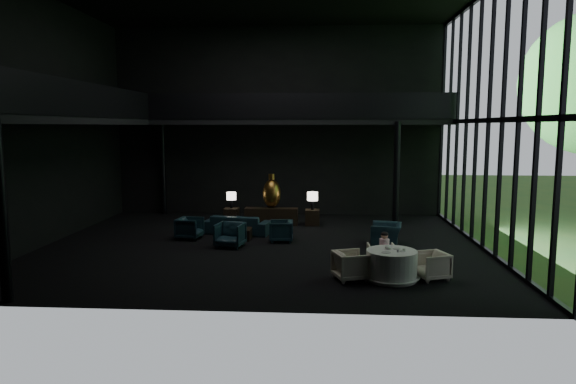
# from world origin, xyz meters

# --- Properties ---
(floor) EXTENTS (14.00, 12.00, 0.02)m
(floor) POSITION_xyz_m (0.00, 0.00, 0.00)
(floor) COLOR black
(floor) RESTS_ON ground
(wall_back) EXTENTS (14.00, 0.04, 8.00)m
(wall_back) POSITION_xyz_m (0.00, 6.00, 4.00)
(wall_back) COLOR black
(wall_back) RESTS_ON ground
(wall_front) EXTENTS (14.00, 0.04, 8.00)m
(wall_front) POSITION_xyz_m (0.00, -6.00, 4.00)
(wall_front) COLOR black
(wall_front) RESTS_ON ground
(wall_left) EXTENTS (0.04, 12.00, 8.00)m
(wall_left) POSITION_xyz_m (-7.00, 0.00, 4.00)
(wall_left) COLOR black
(wall_left) RESTS_ON ground
(curtain_wall) EXTENTS (0.20, 12.00, 8.00)m
(curtain_wall) POSITION_xyz_m (6.95, 0.00, 4.00)
(curtain_wall) COLOR black
(curtain_wall) RESTS_ON ground
(mezzanine_left) EXTENTS (2.00, 12.00, 0.25)m
(mezzanine_left) POSITION_xyz_m (-6.00, 0.00, 4.00)
(mezzanine_left) COLOR black
(mezzanine_left) RESTS_ON wall_left
(mezzanine_back) EXTENTS (12.00, 2.00, 0.25)m
(mezzanine_back) POSITION_xyz_m (1.00, 5.00, 4.00)
(mezzanine_back) COLOR black
(mezzanine_back) RESTS_ON wall_back
(railing_left) EXTENTS (0.06, 12.00, 1.00)m
(railing_left) POSITION_xyz_m (-5.00, 0.00, 4.60)
(railing_left) COLOR black
(railing_left) RESTS_ON mezzanine_left
(railing_back) EXTENTS (12.00, 0.06, 1.00)m
(railing_back) POSITION_xyz_m (1.00, 4.00, 4.60)
(railing_back) COLOR black
(railing_back) RESTS_ON mezzanine_back
(column_sw) EXTENTS (0.24, 0.24, 4.00)m
(column_sw) POSITION_xyz_m (-5.00, -5.70, 2.00)
(column_sw) COLOR black
(column_sw) RESTS_ON floor
(column_nw) EXTENTS (0.24, 0.24, 4.00)m
(column_nw) POSITION_xyz_m (-5.00, 5.70, 2.00)
(column_nw) COLOR black
(column_nw) RESTS_ON floor
(column_ne) EXTENTS (0.24, 0.24, 4.00)m
(column_ne) POSITION_xyz_m (4.80, 4.00, 2.00)
(column_ne) COLOR black
(column_ne) RESTS_ON floor
(console) EXTENTS (2.07, 0.47, 0.66)m
(console) POSITION_xyz_m (-0.06, 3.48, 0.33)
(console) COLOR black
(console) RESTS_ON floor
(bronze_urn) EXTENTS (0.71, 0.71, 1.32)m
(bronze_urn) POSITION_xyz_m (-0.06, 3.66, 1.22)
(bronze_urn) COLOR #AE8F41
(bronze_urn) RESTS_ON console
(side_table_left) EXTENTS (0.56, 0.56, 0.61)m
(side_table_left) POSITION_xyz_m (-1.66, 3.65, 0.31)
(side_table_left) COLOR black
(side_table_left) RESTS_ON floor
(table_lamp_left) EXTENTS (0.38, 0.38, 0.63)m
(table_lamp_left) POSITION_xyz_m (-1.66, 3.67, 1.06)
(table_lamp_left) COLOR black
(table_lamp_left) RESTS_ON side_table_left
(side_table_right) EXTENTS (0.55, 0.55, 0.61)m
(side_table_right) POSITION_xyz_m (1.54, 3.52, 0.30)
(side_table_right) COLOR black
(side_table_right) RESTS_ON floor
(table_lamp_right) EXTENTS (0.41, 0.41, 0.69)m
(table_lamp_right) POSITION_xyz_m (1.54, 3.50, 1.10)
(table_lamp_right) COLOR black
(table_lamp_right) RESTS_ON side_table_right
(sofa) EXTENTS (2.66, 1.19, 1.00)m
(sofa) POSITION_xyz_m (-1.10, 1.75, 0.50)
(sofa) COLOR black
(sofa) RESTS_ON floor
(lounge_armchair_west) EXTENTS (0.87, 0.91, 0.84)m
(lounge_armchair_west) POSITION_xyz_m (-2.60, 0.79, 0.42)
(lounge_armchair_west) COLOR #1C343A
(lounge_armchair_west) RESTS_ON floor
(lounge_armchair_east) EXTENTS (0.73, 0.78, 0.78)m
(lounge_armchair_east) POSITION_xyz_m (0.54, 0.59, 0.39)
(lounge_armchair_east) COLOR black
(lounge_armchair_east) RESTS_ON floor
(lounge_armchair_south) EXTENTS (1.06, 1.01, 0.95)m
(lounge_armchair_south) POSITION_xyz_m (-1.02, -0.31, 0.48)
(lounge_armchair_south) COLOR #1B373E
(lounge_armchair_south) RESTS_ON floor
(window_armchair) EXTENTS (0.87, 1.17, 0.94)m
(window_armchair) POSITION_xyz_m (3.98, 0.31, 0.47)
(window_armchair) COLOR #182C3D
(window_armchair) RESTS_ON floor
(coffee_table) EXTENTS (0.83, 0.83, 0.37)m
(coffee_table) POSITION_xyz_m (-0.92, 0.88, 0.18)
(coffee_table) COLOR black
(coffee_table) RESTS_ON floor
(dining_table) EXTENTS (1.43, 1.43, 0.75)m
(dining_table) POSITION_xyz_m (3.63, -3.52, 0.33)
(dining_table) COLOR white
(dining_table) RESTS_ON floor
(dining_chair_north) EXTENTS (0.71, 0.67, 0.71)m
(dining_chair_north) POSITION_xyz_m (3.50, -2.53, 0.35)
(dining_chair_north) COLOR beige
(dining_chair_north) RESTS_ON floor
(dining_chair_east) EXTENTS (0.88, 0.91, 0.74)m
(dining_chair_east) POSITION_xyz_m (4.64, -3.40, 0.37)
(dining_chair_east) COLOR #C6AF8B
(dining_chair_east) RESTS_ON floor
(dining_chair_west) EXTENTS (0.96, 0.99, 0.82)m
(dining_chair_west) POSITION_xyz_m (2.61, -3.58, 0.41)
(dining_chair_west) COLOR beige
(dining_chair_west) RESTS_ON floor
(child) EXTENTS (0.27, 0.27, 0.57)m
(child) POSITION_xyz_m (3.56, -2.56, 0.73)
(child) COLOR #E5B2CE
(child) RESTS_ON dining_chair_north
(plate_a) EXTENTS (0.29, 0.29, 0.01)m
(plate_a) POSITION_xyz_m (3.46, -3.75, 0.76)
(plate_a) COLOR white
(plate_a) RESTS_ON dining_table
(plate_b) EXTENTS (0.20, 0.20, 0.01)m
(plate_b) POSITION_xyz_m (3.77, -3.36, 0.76)
(plate_b) COLOR white
(plate_b) RESTS_ON dining_table
(saucer) EXTENTS (0.17, 0.17, 0.01)m
(saucer) POSITION_xyz_m (3.87, -3.61, 0.76)
(saucer) COLOR white
(saucer) RESTS_ON dining_table
(coffee_cup) EXTENTS (0.09, 0.09, 0.06)m
(coffee_cup) POSITION_xyz_m (3.92, -3.55, 0.79)
(coffee_cup) COLOR white
(coffee_cup) RESTS_ON saucer
(cereal_bowl) EXTENTS (0.18, 0.18, 0.09)m
(cereal_bowl) POSITION_xyz_m (3.55, -3.37, 0.79)
(cereal_bowl) COLOR white
(cereal_bowl) RESTS_ON dining_table
(cream_pot) EXTENTS (0.06, 0.06, 0.06)m
(cream_pot) POSITION_xyz_m (3.75, -3.70, 0.78)
(cream_pot) COLOR #99999E
(cream_pot) RESTS_ON dining_table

